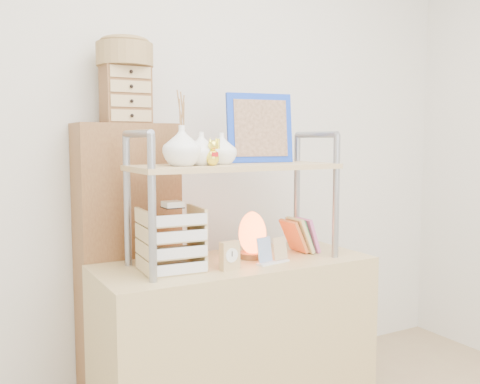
# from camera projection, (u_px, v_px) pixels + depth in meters

# --- Properties ---
(desk) EXTENTS (1.20, 0.50, 0.75)m
(desk) POSITION_uv_depth(u_px,v_px,m) (235.00, 344.00, 2.36)
(desk) COLOR tan
(desk) RESTS_ON ground
(cabinet) EXTENTS (0.45, 0.24, 1.35)m
(cabinet) POSITION_uv_depth(u_px,v_px,m) (128.00, 270.00, 2.48)
(cabinet) COLOR brown
(cabinet) RESTS_ON ground
(hutch) EXTENTS (0.90, 0.34, 0.74)m
(hutch) POSITION_uv_depth(u_px,v_px,m) (227.00, 162.00, 2.27)
(hutch) COLOR gray
(hutch) RESTS_ON desk
(letter_tray) EXTENTS (0.24, 0.23, 0.28)m
(letter_tray) POSITION_uv_depth(u_px,v_px,m) (172.00, 243.00, 2.15)
(letter_tray) COLOR #D0BA7D
(letter_tray) RESTS_ON desk
(salt_lamp) EXTENTS (0.14, 0.13, 0.21)m
(salt_lamp) POSITION_uv_depth(u_px,v_px,m) (252.00, 234.00, 2.38)
(salt_lamp) COLOR brown
(salt_lamp) RESTS_ON desk
(desk_clock) EXTENTS (0.09, 0.05, 0.12)m
(desk_clock) POSITION_uv_depth(u_px,v_px,m) (230.00, 256.00, 2.17)
(desk_clock) COLOR tan
(desk_clock) RESTS_ON desk
(postcard_stand) EXTENTS (0.17, 0.07, 0.11)m
(postcard_stand) POSITION_uv_depth(u_px,v_px,m) (272.00, 255.00, 2.29)
(postcard_stand) COLOR white
(postcard_stand) RESTS_ON desk
(drawer_chest) EXTENTS (0.20, 0.16, 0.25)m
(drawer_chest) POSITION_uv_depth(u_px,v_px,m) (126.00, 95.00, 2.38)
(drawer_chest) COLOR brown
(drawer_chest) RESTS_ON cabinet
(woven_basket) EXTENTS (0.25, 0.25, 0.10)m
(woven_basket) POSITION_uv_depth(u_px,v_px,m) (125.00, 55.00, 2.36)
(woven_basket) COLOR olive
(woven_basket) RESTS_ON drawer_chest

